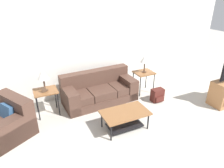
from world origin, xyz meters
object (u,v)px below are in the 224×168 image
object	(u,v)px
table_lamp_right	(145,59)
backpack	(157,95)
coffee_table	(125,116)
armchair	(6,123)
side_table_left	(46,93)
table_lamp_left	(43,75)
side_table_right	(144,74)
couch	(99,91)

from	to	relation	value
table_lamp_right	backpack	world-z (taller)	table_lamp_right
coffee_table	table_lamp_right	size ratio (longest dim) A/B	1.96
armchair	side_table_left	distance (m)	1.04
coffee_table	backpack	size ratio (longest dim) A/B	2.80
table_lamp_left	side_table_right	bearing A→B (deg)	0.00
side_table_left	armchair	bearing A→B (deg)	-154.02
couch	armchair	xyz separation A→B (m)	(-2.28, -0.50, -0.01)
table_lamp_left	backpack	distance (m)	3.01
side_table_left	couch	bearing A→B (deg)	2.30
couch	table_lamp_left	world-z (taller)	table_lamp_left
armchair	side_table_right	world-z (taller)	armchair
coffee_table	side_table_right	xyz separation A→B (m)	(1.32, 1.30, 0.26)
side_table_left	side_table_right	xyz separation A→B (m)	(2.76, 0.00, 0.00)
couch	coffee_table	size ratio (longest dim) A/B	1.97
couch	side_table_right	world-z (taller)	couch
side_table_right	table_lamp_left	xyz separation A→B (m)	(-2.76, 0.00, 0.46)
table_lamp_right	backpack	bearing A→B (deg)	-84.88
side_table_left	table_lamp_right	size ratio (longest dim) A/B	1.24
couch	backpack	size ratio (longest dim) A/B	5.53
armchair	table_lamp_right	bearing A→B (deg)	6.86
side_table_left	backpack	size ratio (longest dim) A/B	1.78
side_table_right	coffee_table	bearing A→B (deg)	-135.43
couch	armchair	world-z (taller)	couch
side_table_right	table_lamp_right	bearing A→B (deg)	0.00
armchair	table_lamp_right	size ratio (longest dim) A/B	2.55
table_lamp_left	coffee_table	bearing A→B (deg)	-42.31
table_lamp_left	backpack	world-z (taller)	table_lamp_left
table_lamp_left	side_table_left	bearing A→B (deg)	0.00
table_lamp_right	coffee_table	bearing A→B (deg)	-135.43
coffee_table	couch	bearing A→B (deg)	92.40
couch	coffee_table	world-z (taller)	couch
coffee_table	side_table_right	world-z (taller)	side_table_right
coffee_table	backpack	xyz separation A→B (m)	(1.38, 0.67, -0.13)
side_table_right	armchair	bearing A→B (deg)	-173.14
armchair	side_table_left	world-z (taller)	armchair
coffee_table	side_table_left	world-z (taller)	side_table_left
side_table_left	side_table_right	bearing A→B (deg)	0.00
table_lamp_left	table_lamp_right	distance (m)	2.76
coffee_table	table_lamp_right	bearing A→B (deg)	44.57
armchair	side_table_left	xyz separation A→B (m)	(0.90, 0.44, 0.28)
backpack	table_lamp_left	bearing A→B (deg)	167.32
armchair	table_lamp_right	distance (m)	3.76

